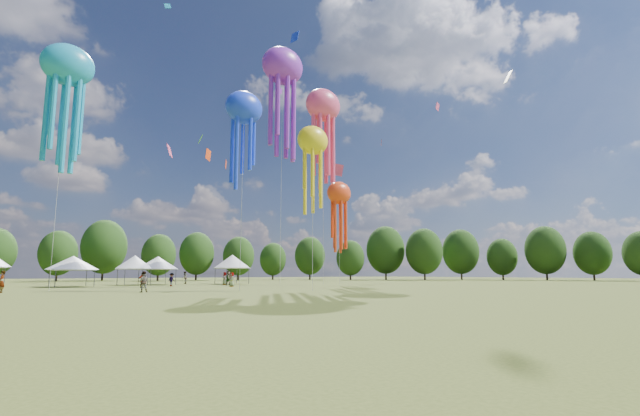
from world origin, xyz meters
TOP-DOWN VIEW (x-y plane):
  - ground at (0.00, 0.00)m, footprint 300.00×300.00m
  - spectator_near at (-8.88, 30.00)m, footprint 0.99×0.86m
  - spectators_far at (2.79, 46.37)m, footprint 27.14×21.60m
  - festival_tents at (-3.11, 54.47)m, footprint 34.35×11.83m
  - show_kites at (7.54, 36.30)m, footprint 38.84×20.49m
  - small_kites at (0.72, 42.99)m, footprint 75.63×64.19m
  - treeline at (-3.87, 62.51)m, footprint 201.57×95.24m

SIDE VIEW (x-z plane):
  - ground at x=0.00m, z-range 0.00..0.00m
  - spectator_near at x=-8.88m, z-range 0.00..1.72m
  - spectators_far at x=2.79m, z-range -0.07..1.83m
  - festival_tents at x=-3.11m, z-range 0.91..5.24m
  - treeline at x=-3.87m, z-range -0.17..13.26m
  - show_kites at x=7.54m, z-range 5.61..35.28m
  - small_kites at x=0.72m, z-range 11.04..49.83m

